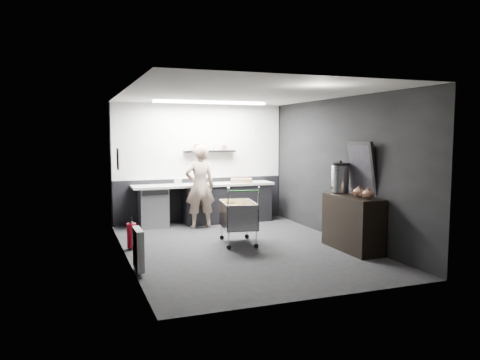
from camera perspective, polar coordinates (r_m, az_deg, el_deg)
name	(u,v)px	position (r m, az deg, el deg)	size (l,w,h in m)	color
floor	(242,247)	(8.41, 0.20, -8.23)	(5.50, 5.50, 0.00)	black
ceiling	(242,94)	(8.19, 0.21, 10.43)	(5.50, 5.50, 0.00)	beige
wall_back	(200,163)	(10.81, -4.91, 2.09)	(5.50, 5.50, 0.00)	black
wall_front	(321,189)	(5.71, 9.90, -1.15)	(5.50, 5.50, 0.00)	black
wall_left	(125,176)	(7.73, -13.83, 0.53)	(5.50, 5.50, 0.00)	black
wall_right	(340,169)	(9.09, 12.11, 1.31)	(5.50, 5.50, 0.00)	black
kitchen_wall_panel	(200,141)	(10.77, -4.90, 4.74)	(3.95, 0.02, 1.70)	silver
dado_panel	(200,200)	(10.87, -4.84, -2.39)	(3.95, 0.02, 1.00)	black
floating_shelf	(210,151)	(10.72, -3.71, 3.52)	(1.20, 0.22, 0.04)	black
wall_clock	(257,128)	(11.21, 2.05, 6.33)	(0.20, 0.20, 0.03)	silver
poster	(118,159)	(9.00, -14.68, 2.49)	(0.02, 0.30, 0.40)	silver
poster_red_band	(118,155)	(9.00, -14.65, 2.94)	(0.01, 0.22, 0.10)	#BA1732
radiator	(138,249)	(7.01, -12.30, -8.24)	(0.10, 0.50, 0.60)	silver
ceiling_strip	(211,103)	(9.94, -3.58, 9.40)	(2.40, 0.20, 0.04)	white
prep_counter	(210,203)	(10.62, -3.69, -2.81)	(3.20, 0.61, 0.90)	black
person	(200,187)	(10.04, -4.90, -0.80)	(0.65, 0.43, 1.78)	beige
shopping_cart	(238,217)	(8.58, -0.24, -4.51)	(0.71, 1.04, 1.05)	silver
sideboard	(352,216)	(8.38, 13.52, -4.25)	(0.54, 1.26, 1.89)	black
fire_extinguisher	(132,235)	(8.46, -13.07, -6.50)	(0.16, 0.16, 0.53)	red
cardboard_box	(241,181)	(10.75, 0.15, -0.06)	(0.48, 0.36, 0.10)	#886849
pink_tub	(199,180)	(10.49, -5.01, 0.05)	(0.20, 0.20, 0.20)	silver
white_container	(178,182)	(10.32, -7.57, -0.22)	(0.16, 0.12, 0.14)	silver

